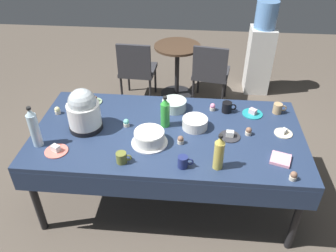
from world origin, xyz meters
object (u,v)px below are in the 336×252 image
(potluck_table, at_px, (168,137))
(dessert_plate_cream, at_px, (283,133))
(ceramic_snack_bowl, at_px, (195,123))
(maroon_chair_left, at_px, (137,68))
(cupcake_cocoa, at_px, (57,110))
(coffee_mug_olive, at_px, (122,158))
(frosted_layer_cake, at_px, (149,138))
(soda_bottle_ginger_ale, at_px, (219,153))
(dessert_plate_teal, at_px, (253,113))
(cupcake_rose, at_px, (181,140))
(coffee_mug_navy, at_px, (183,162))
(slow_cooker, at_px, (84,111))
(dessert_plate_sage, at_px, (94,101))
(coffee_mug_tan, at_px, (278,108))
(cupcake_vanilla, at_px, (293,176))
(cupcake_berry, at_px, (213,107))
(soda_bottle_lime_soda, at_px, (165,113))
(glass_salad_bowl, at_px, (174,105))
(dessert_plate_charcoal, at_px, (230,136))
(coffee_mug_black, at_px, (227,107))
(dessert_plate_coral, at_px, (56,150))
(maroon_chair_right, at_px, (211,71))
(soda_bottle_water, at_px, (34,128))
(water_cooler, at_px, (260,51))
(round_cafe_table, at_px, (177,61))
(cupcake_mint, at_px, (126,123))
(cupcake_lemon, at_px, (249,131))

(potluck_table, bearing_deg, dessert_plate_cream, 2.90)
(ceramic_snack_bowl, distance_m, maroon_chair_left, 1.80)
(cupcake_cocoa, xyz_separation_m, coffee_mug_olive, (0.69, -0.58, 0.01))
(frosted_layer_cake, distance_m, soda_bottle_ginger_ale, 0.57)
(frosted_layer_cake, distance_m, dessert_plate_teal, 0.98)
(cupcake_rose, height_order, coffee_mug_olive, coffee_mug_olive)
(dessert_plate_cream, relative_size, coffee_mug_navy, 1.27)
(slow_cooker, height_order, dessert_plate_sage, slow_cooker)
(coffee_mug_navy, xyz_separation_m, coffee_mug_tan, (0.79, 0.78, 0.00))
(cupcake_vanilla, bearing_deg, dessert_plate_cream, 86.28)
(cupcake_berry, bearing_deg, coffee_mug_tan, 0.87)
(cupcake_berry, height_order, soda_bottle_lime_soda, soda_bottle_lime_soda)
(glass_salad_bowl, distance_m, dessert_plate_teal, 0.69)
(dessert_plate_charcoal, height_order, coffee_mug_black, coffee_mug_black)
(cupcake_vanilla, distance_m, coffee_mug_black, 0.91)
(dessert_plate_coral, bearing_deg, maroon_chair_right, 59.03)
(cupcake_cocoa, bearing_deg, soda_bottle_lime_soda, -5.64)
(maroon_chair_left, bearing_deg, cupcake_vanilla, -55.93)
(ceramic_snack_bowl, bearing_deg, cupcake_rose, -115.60)
(cupcake_cocoa, relative_size, soda_bottle_water, 0.20)
(cupcake_vanilla, height_order, cupcake_berry, same)
(dessert_plate_teal, xyz_separation_m, soda_bottle_water, (-1.70, -0.58, 0.15))
(potluck_table, bearing_deg, soda_bottle_lime_soda, 112.03)
(soda_bottle_water, bearing_deg, slow_cooker, 38.89)
(cupcake_rose, relative_size, coffee_mug_navy, 0.59)
(frosted_layer_cake, height_order, dessert_plate_sage, frosted_layer_cake)
(cupcake_cocoa, relative_size, coffee_mug_tan, 0.57)
(dessert_plate_charcoal, height_order, water_cooler, water_cooler)
(cupcake_berry, relative_size, maroon_chair_right, 0.08)
(maroon_chair_right, bearing_deg, coffee_mug_olive, -108.22)
(round_cafe_table, bearing_deg, soda_bottle_water, -113.39)
(dessert_plate_sage, xyz_separation_m, coffee_mug_navy, (0.87, -0.81, 0.03))
(coffee_mug_black, height_order, coffee_mug_olive, coffee_mug_black)
(ceramic_snack_bowl, bearing_deg, cupcake_cocoa, 175.14)
(dessert_plate_coral, distance_m, soda_bottle_lime_soda, 0.90)
(potluck_table, height_order, dessert_plate_teal, dessert_plate_teal)
(dessert_plate_sage, height_order, cupcake_vanilla, cupcake_vanilla)
(dessert_plate_charcoal, relative_size, coffee_mug_tan, 1.42)
(cupcake_mint, relative_size, maroon_chair_left, 0.08)
(slow_cooker, xyz_separation_m, glass_salad_bowl, (0.70, 0.36, -0.12))
(soda_bottle_water, distance_m, coffee_mug_black, 1.60)
(slow_cooker, relative_size, round_cafe_table, 0.50)
(cupcake_vanilla, bearing_deg, cupcake_cocoa, 160.99)
(cupcake_lemon, distance_m, maroon_chair_right, 1.71)
(maroon_chair_left, bearing_deg, soda_bottle_ginger_ale, -65.51)
(dessert_plate_charcoal, xyz_separation_m, soda_bottle_water, (-1.49, -0.23, 0.15))
(cupcake_rose, distance_m, soda_bottle_ginger_ale, 0.39)
(coffee_mug_black, distance_m, round_cafe_table, 1.68)
(dessert_plate_sage, relative_size, soda_bottle_lime_soda, 0.54)
(ceramic_snack_bowl, relative_size, cupcake_mint, 3.11)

